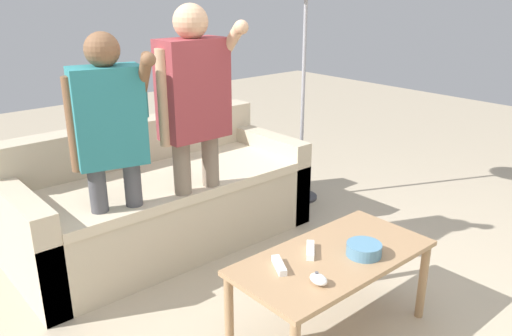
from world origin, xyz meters
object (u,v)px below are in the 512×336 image
at_px(couch, 161,201).
at_px(snack_bowl, 364,249).
at_px(game_remote_wand_near, 310,250).
at_px(game_remote_wand_far, 279,265).
at_px(player_center, 195,109).
at_px(game_remote_nunchuk, 319,279).
at_px(coffee_table, 333,266).
at_px(player_left, 111,136).

relative_size(couch, snack_bowl, 11.58).
relative_size(game_remote_wand_near, game_remote_wand_far, 0.94).
xyz_separation_m(couch, player_center, (0.03, -0.40, 0.69)).
xyz_separation_m(game_remote_nunchuk, game_remote_wand_near, (0.17, 0.21, -0.01)).
relative_size(couch, game_remote_wand_near, 14.12).
bearing_deg(snack_bowl, player_center, 99.37).
distance_m(coffee_table, player_center, 1.18).
relative_size(coffee_table, game_remote_wand_far, 6.90).
distance_m(couch, coffee_table, 1.43).
bearing_deg(player_left, couch, 36.71).
relative_size(couch, player_left, 1.34).
height_order(snack_bowl, game_remote_wand_near, snack_bowl).
bearing_deg(game_remote_nunchuk, game_remote_wand_far, 100.49).
distance_m(player_left, player_center, 0.51).
bearing_deg(game_remote_wand_near, snack_bowl, -45.33).
xyz_separation_m(coffee_table, game_remote_wand_far, (-0.28, 0.08, 0.07)).
bearing_deg(game_remote_wand_far, coffee_table, -16.13).
height_order(player_center, game_remote_wand_far, player_center).
bearing_deg(game_remote_wand_far, snack_bowl, -24.24).
height_order(snack_bowl, player_left, player_left).
bearing_deg(snack_bowl, couch, 97.86).
xyz_separation_m(player_left, player_center, (0.50, -0.05, 0.08)).
height_order(snack_bowl, player_center, player_center).
distance_m(snack_bowl, player_center, 1.23).
relative_size(snack_bowl, game_remote_wand_near, 1.22).
xyz_separation_m(snack_bowl, game_remote_nunchuk, (-0.35, -0.03, -0.01)).
height_order(game_remote_nunchuk, game_remote_wand_near, game_remote_nunchuk).
distance_m(couch, player_center, 0.80).
height_order(couch, player_left, player_left).
xyz_separation_m(snack_bowl, game_remote_wand_near, (-0.18, 0.18, -0.01)).
bearing_deg(player_left, coffee_table, -61.86).
bearing_deg(game_remote_nunchuk, player_center, 81.71).
bearing_deg(snack_bowl, game_remote_wand_near, 134.67).
relative_size(coffee_table, game_remote_wand_near, 7.33).
height_order(coffee_table, game_remote_wand_near, game_remote_wand_near).
height_order(coffee_table, game_remote_wand_far, game_remote_wand_far).
distance_m(couch, game_remote_wand_near, 1.34).
xyz_separation_m(couch, game_remote_wand_far, (-0.18, -1.34, 0.17)).
bearing_deg(player_center, player_left, 173.73).
bearing_deg(game_remote_nunchuk, snack_bowl, 5.01).
relative_size(game_remote_nunchuk, game_remote_wand_near, 0.64).
bearing_deg(couch, coffee_table, -85.91).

